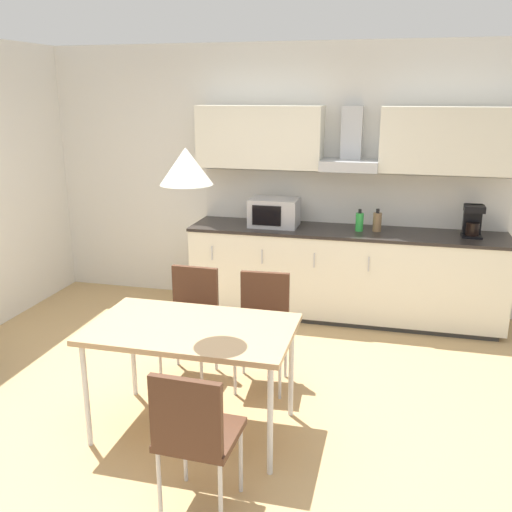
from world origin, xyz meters
TOP-DOWN VIEW (x-y plane):
  - ground_plane at (0.00, 0.00)m, footprint 7.30×7.24m
  - wall_back at (0.00, 2.46)m, footprint 5.84×0.10m
  - kitchen_counter at (0.80, 2.10)m, footprint 3.07×0.65m
  - backsplash_tile at (0.80, 2.40)m, footprint 3.05×0.02m
  - upper_wall_cabinets at (0.80, 2.25)m, footprint 3.05×0.40m
  - microwave at (0.08, 2.10)m, footprint 0.48×0.35m
  - coffee_maker at (1.96, 2.12)m, footprint 0.18×0.19m
  - bottle_brown at (1.09, 2.12)m, footprint 0.08×0.08m
  - bottle_green at (0.93, 2.09)m, footprint 0.08×0.08m
  - dining_table at (0.03, -0.19)m, footprint 1.31×0.78m
  - chair_near_right at (0.33, -0.96)m, footprint 0.41×0.41m
  - chair_far_right at (0.32, 0.59)m, footprint 0.43×0.43m
  - chair_far_left at (-0.26, 0.59)m, footprint 0.41×0.41m
  - pendant_lamp at (0.03, -0.19)m, footprint 0.32×0.32m

SIDE VIEW (x-z plane):
  - ground_plane at x=0.00m, z-range -0.02..0.00m
  - kitchen_counter at x=0.80m, z-range 0.00..0.91m
  - chair_near_right at x=0.33m, z-range 0.10..0.97m
  - chair_far_right at x=0.32m, z-range 0.10..0.97m
  - chair_far_left at x=-0.26m, z-range 0.10..0.97m
  - dining_table at x=0.03m, z-range 0.32..1.08m
  - bottle_green at x=0.93m, z-range 0.89..1.10m
  - bottle_brown at x=1.09m, z-range 0.89..1.11m
  - microwave at x=0.08m, z-range 0.90..1.18m
  - coffee_maker at x=1.96m, z-range 0.90..1.20m
  - backsplash_tile at x=0.80m, z-range 0.90..1.42m
  - wall_back at x=0.00m, z-range 0.00..2.68m
  - upper_wall_cabinets at x=0.80m, z-range 1.46..2.07m
  - pendant_lamp at x=0.03m, z-range 1.67..1.89m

